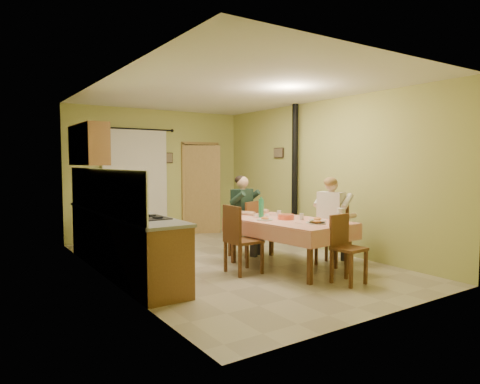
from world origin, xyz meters
TOP-DOWN VIEW (x-y plane):
  - floor at (0.00, 0.00)m, footprint 4.00×6.00m
  - room_shell at (0.00, 0.00)m, footprint 4.04×6.04m
  - kitchen_run at (-1.71, 0.40)m, footprint 0.64×3.64m
  - upper_cabinets at (-1.82, 1.70)m, footprint 0.35×1.40m
  - curtain at (-0.55, 2.90)m, footprint 1.70×0.07m
  - doorway at (1.03, 2.89)m, footprint 0.96×0.39m
  - dining_table at (0.53, -0.83)m, footprint 1.34×2.02m
  - tableware at (0.57, -0.92)m, footprint 0.87×1.59m
  - chair_far at (0.47, 0.29)m, footprint 0.54×0.54m
  - chair_near at (0.66, -1.93)m, footprint 0.41×0.41m
  - chair_right at (1.27, -1.04)m, footprint 0.51×0.51m
  - chair_left at (-0.22, -0.67)m, footprint 0.46×0.46m
  - man_far at (0.46, 0.31)m, footprint 0.65×0.59m
  - man_right at (1.25, -1.05)m, footprint 0.57×0.64m
  - stove_flue at (1.90, 0.60)m, footprint 0.24×0.24m
  - picture_back at (0.25, 2.97)m, footprint 0.19×0.03m
  - picture_right at (1.97, 1.20)m, footprint 0.03×0.31m

SIDE VIEW (x-z plane):
  - floor at x=0.00m, z-range -0.01..0.01m
  - chair_near at x=0.66m, z-range -0.18..0.76m
  - chair_right at x=1.27m, z-range -0.19..0.77m
  - chair_far at x=0.47m, z-range -0.19..0.78m
  - chair_left at x=-0.22m, z-range -0.22..0.80m
  - dining_table at x=0.53m, z-range 0.00..0.76m
  - kitchen_run at x=-1.71m, z-range -0.30..1.26m
  - tableware at x=0.57m, z-range 0.65..0.98m
  - man_far at x=0.46m, z-range 0.18..1.57m
  - man_right at x=1.25m, z-range 0.18..1.57m
  - stove_flue at x=1.90m, z-range -0.38..2.42m
  - doorway at x=1.03m, z-range -0.02..2.13m
  - curtain at x=-0.55m, z-range 0.15..2.37m
  - picture_back at x=0.25m, z-range 1.64..1.86m
  - room_shell at x=0.00m, z-range 0.41..3.23m
  - picture_right at x=1.97m, z-range 1.75..1.96m
  - upper_cabinets at x=-1.82m, z-range 1.60..2.30m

